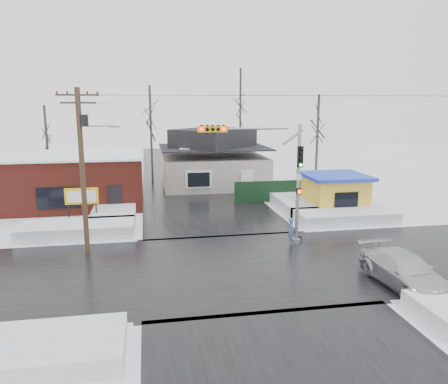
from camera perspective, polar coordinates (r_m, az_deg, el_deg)
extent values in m
plane|color=white|center=(22.69, 2.26, -9.62)|extent=(120.00, 120.00, 0.00)
cube|color=black|center=(22.68, 2.26, -9.60)|extent=(10.00, 120.00, 0.02)
cube|color=black|center=(22.68, 2.26, -9.60)|extent=(120.00, 10.00, 0.02)
cube|color=white|center=(29.06, -18.55, -4.61)|extent=(7.00, 3.00, 0.80)
cube|color=white|center=(31.79, 15.54, -3.06)|extent=(7.00, 3.00, 0.80)
cube|color=white|center=(16.35, -25.75, -18.37)|extent=(7.00, 3.00, 0.70)
cube|color=white|center=(33.65, -13.99, -2.18)|extent=(3.00, 8.00, 0.80)
cube|color=white|center=(35.52, 9.15, -1.26)|extent=(3.00, 8.00, 0.80)
cylinder|color=gray|center=(25.60, 9.64, 0.83)|extent=(0.20, 0.20, 7.00)
cylinder|color=gray|center=(26.42, 9.40, -6.32)|extent=(0.50, 0.50, 0.30)
cylinder|color=gray|center=(24.34, 3.18, 8.26)|extent=(4.60, 0.14, 0.14)
cube|color=gold|center=(23.96, -1.53, 8.22)|extent=(1.60, 0.28, 0.35)
sphere|color=#FF0C0C|center=(23.72, -2.92, 8.18)|extent=(0.20, 0.20, 0.20)
sphere|color=#FF0C0C|center=(23.90, -0.04, 8.22)|extent=(0.20, 0.20, 0.20)
cube|color=black|center=(25.16, 9.93, 4.55)|extent=(0.30, 0.22, 1.20)
sphere|color=#0CE533|center=(25.08, 10.00, 3.50)|extent=(0.18, 0.18, 0.18)
cube|color=black|center=(25.47, 9.77, 0.09)|extent=(0.30, 0.20, 0.35)
cylinder|color=#382619|center=(24.66, -17.99, 2.38)|extent=(0.28, 0.28, 9.00)
cube|color=#382619|center=(24.39, -18.60, 11.93)|extent=(2.20, 0.10, 0.10)
cube|color=#382619|center=(24.39, -18.54, 10.99)|extent=(1.80, 0.10, 0.10)
cylinder|color=black|center=(24.37, -17.82, 8.92)|extent=(0.44, 0.44, 0.60)
cylinder|color=gray|center=(24.31, -16.24, 8.29)|extent=(1.80, 0.08, 0.08)
cube|color=gray|center=(24.23, -14.09, 8.28)|extent=(0.50, 0.22, 0.12)
cube|color=maroon|center=(37.71, -19.81, 1.42)|extent=(12.00, 8.00, 4.00)
cube|color=white|center=(37.43, -20.02, 4.51)|extent=(12.20, 8.20, 0.15)
cube|color=black|center=(33.94, -20.83, -0.75)|extent=(3.00, 0.08, 1.60)
cube|color=black|center=(33.48, -14.05, -1.02)|extent=(1.00, 0.08, 2.20)
cylinder|color=black|center=(31.47, -19.59, -2.52)|extent=(0.10, 0.10, 1.80)
cylinder|color=black|center=(31.21, -16.33, -2.43)|extent=(0.10, 0.10, 1.80)
cube|color=gold|center=(31.09, -18.10, -0.51)|extent=(2.20, 0.18, 1.10)
cube|color=white|center=(30.98, -18.12, -0.55)|extent=(1.90, 0.02, 0.80)
cube|color=#AAA699|center=(43.67, -1.37, 2.75)|extent=(10.00, 8.00, 3.00)
cube|color=black|center=(43.37, -1.38, 5.88)|extent=(10.40, 8.40, 0.12)
pyramid|color=black|center=(43.29, -1.39, 7.15)|extent=(9.00, 7.00, 1.80)
cube|color=maroon|center=(44.86, 2.49, 7.35)|extent=(0.70, 0.70, 1.40)
cube|color=white|center=(39.46, -3.33, 1.63)|extent=(2.40, 0.12, 1.60)
cube|color=yellow|center=(34.44, 14.23, -0.34)|extent=(4.00, 4.00, 2.60)
cube|color=#192CC0|center=(34.18, 14.35, 2.04)|extent=(4.60, 4.60, 0.25)
cube|color=black|center=(32.64, 15.68, -1.07)|extent=(1.80, 0.06, 1.20)
cube|color=black|center=(37.11, 7.44, 0.13)|extent=(8.00, 0.12, 1.80)
cylinder|color=#332821|center=(46.76, -9.50, 7.49)|extent=(0.24, 0.24, 10.00)
cylinder|color=#332821|center=(49.84, 2.14, 9.04)|extent=(0.24, 0.24, 12.00)
cylinder|color=#332821|center=(44.06, 12.07, 6.51)|extent=(0.24, 0.24, 9.00)
cylinder|color=#332821|center=(45.82, -22.08, 5.47)|extent=(0.24, 0.24, 8.00)
imported|color=#3C67A9|center=(26.13, 8.81, -5.07)|extent=(0.51, 0.65, 1.55)
imported|color=#B9BCC1|center=(21.63, 22.45, -9.49)|extent=(2.47, 5.29, 1.50)
cube|color=black|center=(26.66, 9.76, -6.12)|extent=(0.30, 0.17, 0.35)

